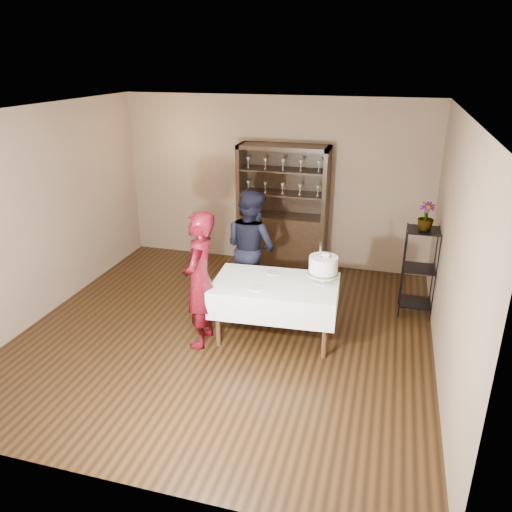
% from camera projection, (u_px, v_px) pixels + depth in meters
% --- Properties ---
extents(floor, '(5.00, 5.00, 0.00)m').
position_uv_depth(floor, '(227.00, 333.00, 6.29)').
color(floor, black).
rests_on(floor, ground).
extents(ceiling, '(5.00, 5.00, 0.00)m').
position_uv_depth(ceiling, '(221.00, 111.00, 5.28)').
color(ceiling, silver).
rests_on(ceiling, back_wall).
extents(back_wall, '(5.00, 0.02, 2.70)m').
position_uv_depth(back_wall, '(275.00, 183.00, 8.02)').
color(back_wall, brown).
rests_on(back_wall, floor).
extents(wall_left, '(0.02, 5.00, 2.70)m').
position_uv_depth(wall_left, '(40.00, 215.00, 6.41)').
color(wall_left, brown).
rests_on(wall_left, floor).
extents(wall_right, '(0.02, 5.00, 2.70)m').
position_uv_depth(wall_right, '(452.00, 253.00, 5.17)').
color(wall_right, brown).
rests_on(wall_right, floor).
extents(china_hutch, '(1.40, 0.48, 2.00)m').
position_uv_depth(china_hutch, '(282.00, 229.00, 8.01)').
color(china_hutch, black).
rests_on(china_hutch, floor).
extents(plant_etagere, '(0.42, 0.42, 1.20)m').
position_uv_depth(plant_etagere, '(419.00, 268.00, 6.55)').
color(plant_etagere, black).
rests_on(plant_etagere, floor).
extents(cake_table, '(1.54, 1.00, 0.74)m').
position_uv_depth(cake_table, '(275.00, 296.00, 6.00)').
color(cake_table, white).
rests_on(cake_table, floor).
extents(woman, '(0.44, 0.63, 1.65)m').
position_uv_depth(woman, '(200.00, 280.00, 5.79)').
color(woman, '#390509').
rests_on(woman, floor).
extents(man, '(0.99, 0.93, 1.63)m').
position_uv_depth(man, '(251.00, 247.00, 6.81)').
color(man, black).
rests_on(man, floor).
extents(cake, '(0.38, 0.38, 0.52)m').
position_uv_depth(cake, '(323.00, 266.00, 5.86)').
color(cake, silver).
rests_on(cake, cake_table).
extents(plate_near, '(0.24, 0.24, 0.01)m').
position_uv_depth(plate_near, '(257.00, 288.00, 5.78)').
color(plate_near, silver).
rests_on(plate_near, cake_table).
extents(plate_far, '(0.20, 0.20, 0.01)m').
position_uv_depth(plate_far, '(273.00, 272.00, 6.19)').
color(plate_far, silver).
rests_on(plate_far, cake_table).
extents(potted_plant, '(0.21, 0.21, 0.36)m').
position_uv_depth(potted_plant, '(426.00, 216.00, 6.28)').
color(potted_plant, '#497135').
rests_on(potted_plant, plant_etagere).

